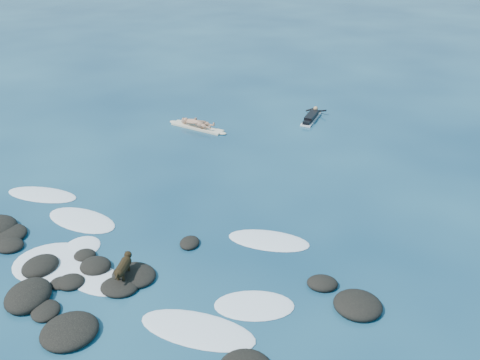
% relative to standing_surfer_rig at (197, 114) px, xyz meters
% --- Properties ---
extents(ground, '(160.00, 160.00, 0.00)m').
position_rel_standing_surfer_rig_xyz_m(ground, '(3.29, -9.92, -0.74)').
color(ground, '#0A2642').
rests_on(ground, ground).
extents(reef_rocks, '(13.57, 6.52, 0.53)m').
position_rel_standing_surfer_rig_xyz_m(reef_rocks, '(2.57, -11.89, -0.64)').
color(reef_rocks, black).
rests_on(reef_rocks, ground).
extents(breaking_foam, '(12.34, 6.05, 0.12)m').
position_rel_standing_surfer_rig_xyz_m(breaking_foam, '(1.93, -10.61, -0.73)').
color(breaking_foam, white).
rests_on(breaking_foam, ground).
extents(standing_surfer_rig, '(3.31, 0.99, 1.89)m').
position_rel_standing_surfer_rig_xyz_m(standing_surfer_rig, '(0.00, 0.00, 0.00)').
color(standing_surfer_rig, beige).
rests_on(standing_surfer_rig, ground).
extents(paddling_surfer_rig, '(1.13, 2.50, 0.44)m').
position_rel_standing_surfer_rig_xyz_m(paddling_surfer_rig, '(4.85, 3.24, -0.60)').
color(paddling_surfer_rig, silver).
rests_on(paddling_surfer_rig, ground).
extents(dog, '(0.47, 1.21, 0.77)m').
position_rel_standing_surfer_rig_xyz_m(dog, '(3.22, -11.44, -0.23)').
color(dog, black).
rests_on(dog, ground).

